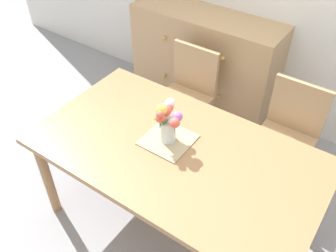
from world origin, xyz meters
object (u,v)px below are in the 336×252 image
object	(u,v)px
dining_table	(176,159)
flower_vase	(168,119)
chair_left	(188,91)
chair_right	(288,131)
dresser	(204,64)

from	to	relation	value
dining_table	flower_vase	size ratio (longest dim) A/B	6.46
chair_left	flower_vase	world-z (taller)	flower_vase
chair_right	dresser	size ratio (longest dim) A/B	0.64
dining_table	chair_left	distance (m)	0.98
dining_table	chair_left	xyz separation A→B (m)	(-0.45, 0.85, -0.17)
dresser	chair_left	bearing A→B (deg)	-75.80
flower_vase	chair_right	bearing A→B (deg)	56.03
chair_left	chair_right	distance (m)	0.90
chair_left	flower_vase	distance (m)	0.98
flower_vase	dining_table	bearing A→B (deg)	-23.54
chair_right	flower_vase	xyz separation A→B (m)	(-0.55, -0.81, 0.42)
dining_table	chair_left	bearing A→B (deg)	117.89
chair_right	dresser	bearing A→B (deg)	-25.15
chair_right	flower_vase	world-z (taller)	flower_vase
dining_table	dresser	world-z (taller)	dresser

